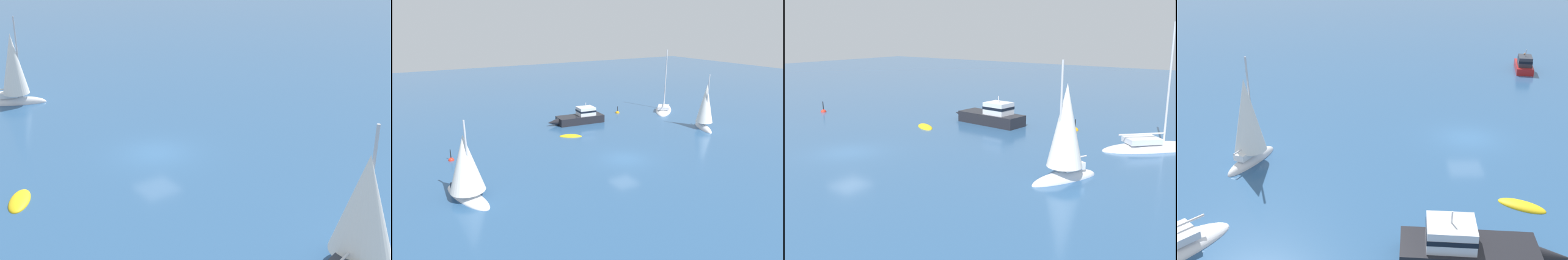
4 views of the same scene
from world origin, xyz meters
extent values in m
plane|color=#2D5684|center=(0.00, 0.00, 0.00)|extent=(160.00, 160.00, 0.00)
cube|color=black|center=(-2.61, -13.79, 0.50)|extent=(6.29, 2.80, 0.99)
cone|color=black|center=(1.15, -14.10, 0.50)|extent=(1.61, 1.12, 0.99)
cube|color=silver|center=(-3.44, -13.72, 1.53)|extent=(2.30, 2.01, 1.08)
cube|color=black|center=(-3.44, -13.72, 1.58)|extent=(2.35, 2.05, 0.24)
cylinder|color=silver|center=(-3.44, -13.72, 2.36)|extent=(0.08, 0.08, 0.58)
ellipsoid|color=white|center=(-16.99, -13.66, 0.00)|extent=(7.05, 7.20, 1.01)
cube|color=silver|center=(-16.34, -12.98, 0.70)|extent=(2.76, 2.78, 0.39)
cylinder|color=silver|center=(-17.53, -14.22, 4.73)|extent=(0.15, 0.15, 8.46)
cylinder|color=silver|center=(-16.31, -12.95, 1.14)|extent=(2.53, 2.63, 0.12)
ellipsoid|color=yellow|center=(1.23, -9.12, 0.00)|extent=(2.78, 2.21, 0.46)
ellipsoid|color=white|center=(-14.77, -3.74, 0.00)|extent=(2.86, 4.57, 1.10)
cube|color=white|center=(-15.00, -4.24, 0.75)|extent=(1.26, 1.55, 0.41)
cylinder|color=silver|center=(-14.59, -3.33, 3.70)|extent=(0.12, 0.12, 6.31)
cylinder|color=silver|center=(-15.01, -4.26, 1.21)|extent=(0.93, 1.90, 0.10)
cone|color=white|center=(-14.75, -3.69, 3.21)|extent=(2.69, 2.69, 4.73)
ellipsoid|color=white|center=(15.13, 0.53, 0.00)|extent=(3.17, 6.09, 0.72)
cube|color=#2D333D|center=(15.31, -0.15, 0.62)|extent=(1.60, 2.01, 0.52)
cylinder|color=silver|center=(14.97, 1.09, 3.30)|extent=(0.14, 0.14, 5.88)
cylinder|color=silver|center=(15.32, -0.18, 1.13)|extent=(0.81, 2.57, 0.11)
cone|color=white|center=(15.08, 0.70, 2.87)|extent=(3.24, 3.24, 4.41)
sphere|color=red|center=(14.77, -8.12, 0.00)|extent=(0.56, 0.56, 0.56)
cylinder|color=black|center=(14.77, -8.12, 0.70)|extent=(0.08, 0.08, 0.83)
sphere|color=orange|center=(-9.96, -15.75, 0.00)|extent=(0.59, 0.59, 0.59)
cylinder|color=black|center=(-9.96, -15.75, 0.64)|extent=(0.08, 0.08, 0.69)
camera|label=1|loc=(27.26, -16.58, 13.84)|focal=50.96mm
camera|label=2|loc=(19.74, 26.91, 12.96)|focal=33.36mm
camera|label=3|loc=(-25.04, 18.30, 8.46)|focal=40.26mm
camera|label=4|loc=(-6.91, -30.88, 13.82)|focal=42.92mm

